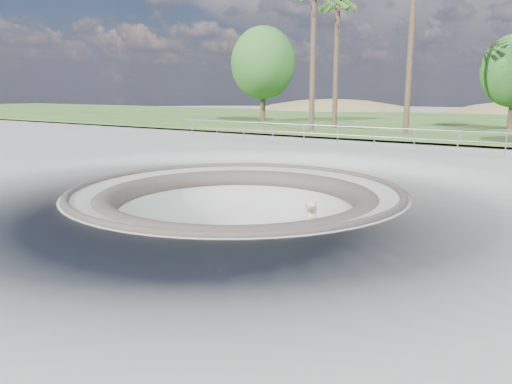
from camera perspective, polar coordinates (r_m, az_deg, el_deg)
ground at (r=15.43m, az=-2.25°, el=0.30°), size 180.00×180.00×0.00m
skate_bowl at (r=15.89m, az=-2.20°, el=-6.18°), size 14.00×14.00×4.10m
grass_strip at (r=47.22m, az=22.65°, el=7.29°), size 180.00×36.00×0.12m
safety_railing at (r=25.96m, az=13.38°, el=6.13°), size 25.00×0.06×1.03m
skateboard at (r=14.48m, az=6.39°, el=-8.05°), size 0.84×0.33×0.08m
skater at (r=14.20m, az=6.48°, el=-4.56°), size 0.49×0.69×1.80m
palm_b at (r=37.63m, az=9.35°, el=20.28°), size 2.60×2.60×9.99m
bushy_tree_left at (r=45.06m, az=0.79°, el=14.52°), size 5.77×5.25×8.33m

